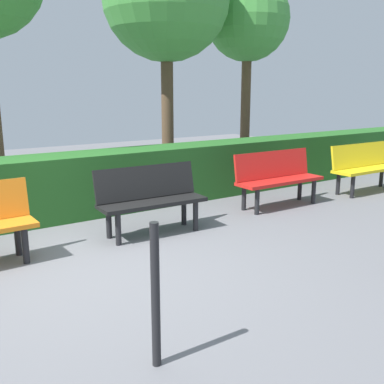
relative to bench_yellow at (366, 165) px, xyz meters
name	(u,v)px	position (x,y,z in m)	size (l,w,h in m)	color
ground_plane	(94,265)	(5.39, 0.57, -0.48)	(20.36, 20.36, 0.00)	slate
bench_yellow	(366,165)	(0.00, 0.00, 0.00)	(1.54, 0.49, 0.86)	yellow
bench_red	(277,176)	(2.05, -0.14, 0.00)	(1.51, 0.47, 0.86)	red
bench_black	(150,197)	(4.36, -0.05, 0.00)	(1.40, 0.52, 0.86)	black
hedge_row	(106,181)	(4.39, -1.37, -0.03)	(16.36, 0.74, 0.90)	#266023
tree_near	(248,21)	(-0.09, -3.43, 2.86)	(1.91, 1.91, 4.34)	brown
railing_post_far	(155,296)	(5.70, 2.46, 0.02)	(0.06, 0.06, 1.00)	black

